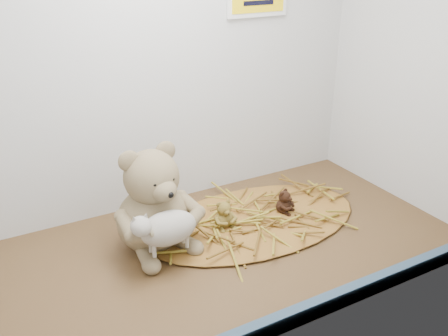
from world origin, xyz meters
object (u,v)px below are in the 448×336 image
mini_teddy_tan (224,213)px  main_teddy (152,198)px  mini_teddy_brown (284,200)px  toy_lamb (168,228)px

mini_teddy_tan → main_teddy: bearing=174.2°
mini_teddy_tan → mini_teddy_brown: size_ratio=1.13×
toy_lamb → mini_teddy_tan: bearing=23.0°
main_teddy → mini_teddy_tan: main_teddy is taller
toy_lamb → mini_teddy_tan: size_ratio=2.32×
toy_lamb → mini_teddy_brown: toy_lamb is taller
mini_teddy_brown → mini_teddy_tan: bearing=143.4°
toy_lamb → mini_teddy_tan: toy_lamb is taller
main_teddy → mini_teddy_tan: bearing=-13.2°
main_teddy → toy_lamb: 9.73cm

